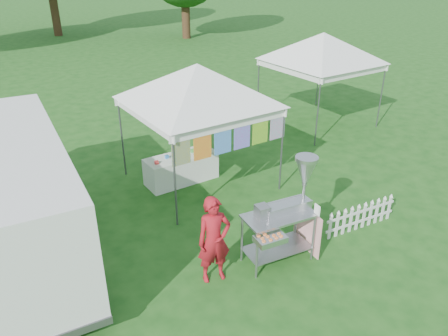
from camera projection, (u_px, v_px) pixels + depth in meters
ground at (293, 251)px, 8.50m from camera, size 120.00×120.00×0.00m
canopy_main at (197, 64)px, 9.78m from camera, size 4.24×4.24×3.45m
canopy_right at (324, 33)px, 13.65m from camera, size 4.24×4.24×3.45m
donut_cart at (290, 203)px, 7.83m from camera, size 1.54×0.96×2.01m
vendor at (214, 240)px, 7.45m from camera, size 0.67×0.51×1.63m
cargo_van at (2, 197)px, 7.87m from camera, size 2.79×5.82×2.34m
picket_fence at (361, 217)px, 9.08m from camera, size 1.79×0.22×0.56m
display_table at (181, 169)px, 10.98m from camera, size 1.80×0.70×0.70m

